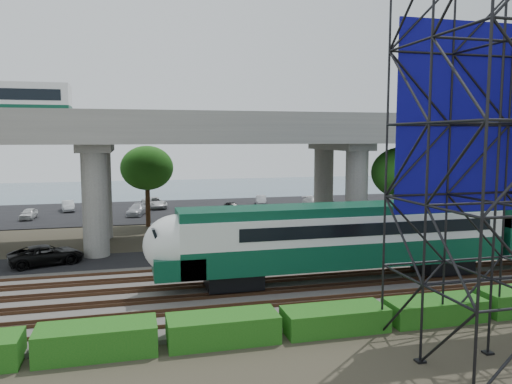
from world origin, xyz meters
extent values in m
plane|color=#474233|center=(0.00, 0.00, 0.00)|extent=(140.00, 140.00, 0.00)
cube|color=slate|center=(0.00, 2.00, 0.10)|extent=(90.00, 12.00, 0.20)
cube|color=black|center=(0.00, 10.50, 0.04)|extent=(90.00, 5.00, 0.08)
cube|color=black|center=(0.00, 34.00, 0.04)|extent=(90.00, 18.00, 0.08)
cube|color=#42616D|center=(0.00, 56.00, 0.01)|extent=(140.00, 40.00, 0.03)
cube|color=#472D1E|center=(0.00, -2.72, 0.28)|extent=(90.00, 0.08, 0.16)
cube|color=#472D1E|center=(0.00, -1.28, 0.28)|extent=(90.00, 0.08, 0.16)
cube|color=#472D1E|center=(0.00, -0.72, 0.28)|extent=(90.00, 0.08, 0.16)
cube|color=#472D1E|center=(0.00, 0.72, 0.28)|extent=(90.00, 0.08, 0.16)
cube|color=#472D1E|center=(0.00, 1.28, 0.28)|extent=(90.00, 0.08, 0.16)
cube|color=#472D1E|center=(0.00, 2.72, 0.28)|extent=(90.00, 0.08, 0.16)
cube|color=#472D1E|center=(0.00, 3.28, 0.28)|extent=(90.00, 0.08, 0.16)
cube|color=#472D1E|center=(0.00, 4.72, 0.28)|extent=(90.00, 0.08, 0.16)
cube|color=#472D1E|center=(0.00, 5.28, 0.28)|extent=(90.00, 0.08, 0.16)
cube|color=#472D1E|center=(0.00, 6.72, 0.28)|extent=(90.00, 0.08, 0.16)
cube|color=black|center=(-2.25, 2.00, 0.81)|extent=(3.00, 2.20, 0.90)
cube|color=black|center=(10.75, 2.00, 0.81)|extent=(3.00, 2.20, 0.90)
cube|color=#093F2A|center=(4.25, 2.00, 1.96)|extent=(19.00, 3.00, 1.40)
cube|color=silver|center=(4.25, 2.00, 3.41)|extent=(19.00, 3.00, 1.50)
cube|color=#093F2A|center=(4.25, 2.00, 4.41)|extent=(19.00, 2.60, 0.50)
cube|color=black|center=(5.25, 2.00, 3.46)|extent=(15.00, 3.06, 0.70)
ellipsoid|color=silver|center=(-5.25, 2.00, 2.86)|extent=(3.60, 3.00, 3.20)
cube|color=#093F2A|center=(-5.25, 2.00, 1.81)|extent=(2.60, 3.00, 1.10)
cube|color=black|center=(-6.35, 2.00, 3.36)|extent=(0.48, 2.00, 1.09)
cube|color=#9E9B93|center=(0.00, 16.00, 8.60)|extent=(80.00, 12.00, 1.20)
cube|color=#9E9B93|center=(0.00, 10.25, 9.75)|extent=(80.00, 0.50, 1.10)
cube|color=#9E9B93|center=(0.00, 21.75, 9.75)|extent=(80.00, 0.50, 1.10)
cylinder|color=#9E9B93|center=(-10.00, 12.50, 4.00)|extent=(1.80, 1.80, 8.00)
cylinder|color=#9E9B93|center=(-10.00, 19.50, 4.00)|extent=(1.80, 1.80, 8.00)
cube|color=#9E9B93|center=(-10.00, 16.00, 7.70)|extent=(2.40, 9.00, 0.60)
cylinder|color=#9E9B93|center=(10.00, 12.50, 4.00)|extent=(1.80, 1.80, 8.00)
cylinder|color=#9E9B93|center=(10.00, 19.50, 4.00)|extent=(1.80, 1.80, 8.00)
cube|color=#9E9B93|center=(10.00, 16.00, 7.70)|extent=(2.40, 9.00, 0.60)
cylinder|color=#9E9B93|center=(28.00, 19.50, 4.00)|extent=(1.80, 1.80, 8.00)
cube|color=#0D0B81|center=(7.41, -4.95, 9.30)|extent=(8.10, 0.08, 8.25)
cube|color=#145313|center=(-9.00, -4.30, 0.60)|extent=(4.60, 1.80, 1.20)
cube|color=#145313|center=(-4.00, -4.30, 0.58)|extent=(4.60, 1.80, 1.15)
cube|color=#145313|center=(1.00, -4.30, 0.52)|extent=(4.60, 1.80, 1.03)
cube|color=#145313|center=(6.00, -4.30, 0.51)|extent=(4.60, 1.80, 1.01)
cylinder|color=#382314|center=(14.00, 12.50, 2.40)|extent=(0.44, 0.44, 4.80)
ellipsoid|color=#145313|center=(14.00, 12.50, 5.60)|extent=(4.94, 4.94, 4.18)
cylinder|color=#382314|center=(-6.00, 24.00, 2.40)|extent=(0.44, 0.44, 4.80)
ellipsoid|color=#145313|center=(-6.00, 24.00, 5.60)|extent=(4.94, 4.94, 4.18)
imported|color=black|center=(-13.07, 10.77, 0.73)|extent=(5.15, 3.54, 1.31)
imported|color=silver|center=(-17.80, 31.00, 0.63)|extent=(1.51, 3.30, 1.10)
imported|color=#B8BBC0|center=(-14.53, 36.00, 0.67)|extent=(1.83, 3.76, 1.19)
imported|color=#B1B2B9|center=(-6.93, 31.00, 0.66)|extent=(2.57, 4.29, 1.16)
imported|color=silver|center=(-4.84, 36.00, 0.72)|extent=(3.18, 4.98, 1.28)
imported|color=black|center=(3.60, 31.00, 0.63)|extent=(1.63, 3.34, 1.10)
imported|color=#A7AAAF|center=(8.29, 36.00, 0.64)|extent=(1.85, 3.58, 1.12)
imported|color=silver|center=(13.61, 31.00, 0.72)|extent=(2.15, 4.57, 1.29)
imported|color=gray|center=(16.82, 36.00, 0.64)|extent=(2.71, 4.37, 1.13)
camera|label=1|loc=(-7.58, -23.99, 8.48)|focal=35.00mm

